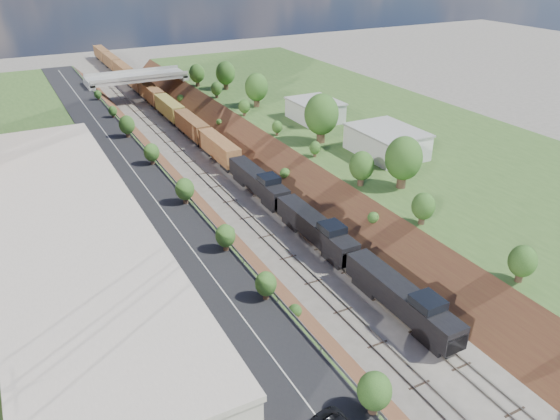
{
  "coord_description": "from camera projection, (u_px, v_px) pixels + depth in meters",
  "views": [
    {
      "loc": [
        -31.58,
        -15.37,
        36.79
      ],
      "look_at": [
        -2.71,
        39.73,
        6.0
      ],
      "focal_mm": 35.0,
      "sensor_mm": 36.0,
      "label": 1
    }
  ],
  "objects": [
    {
      "name": "platform_left",
      "position": [
        15.0,
        220.0,
        74.46
      ],
      "size": [
        44.0,
        180.0,
        5.0
      ],
      "primitive_type": "cube",
      "color": "#365824",
      "rests_on": "ground"
    },
    {
      "name": "platform_right",
      "position": [
        399.0,
        145.0,
        101.91
      ],
      "size": [
        44.0,
        180.0,
        5.0
      ],
      "primitive_type": "cube",
      "color": "#365824",
      "rests_on": "ground"
    },
    {
      "name": "embankment_left",
      "position": [
        172.0,
        204.0,
        84.71
      ],
      "size": [
        10.0,
        180.0,
        10.0
      ],
      "primitive_type": "cube",
      "rotation": [
        0.0,
        0.79,
        0.0
      ],
      "color": "brown",
      "rests_on": "ground"
    },
    {
      "name": "embankment_right",
      "position": [
        296.0,
        179.0,
        93.86
      ],
      "size": [
        10.0,
        180.0,
        10.0
      ],
      "primitive_type": "cube",
      "rotation": [
        0.0,
        0.79,
        0.0
      ],
      "color": "brown",
      "rests_on": "ground"
    },
    {
      "name": "rail_left_track",
      "position": [
        223.0,
        193.0,
        88.17
      ],
      "size": [
        1.58,
        180.0,
        0.18
      ],
      "primitive_type": "cube",
      "color": "gray",
      "rests_on": "ground"
    },
    {
      "name": "rail_right_track",
      "position": [
        252.0,
        187.0,
        90.33
      ],
      "size": [
        1.58,
        180.0,
        0.18
      ],
      "primitive_type": "cube",
      "color": "gray",
      "rests_on": "ground"
    },
    {
      "name": "road",
      "position": [
        140.0,
        180.0,
        80.6
      ],
      "size": [
        8.0,
        180.0,
        0.1
      ],
      "primitive_type": "cube",
      "color": "black",
      "rests_on": "platform_left"
    },
    {
      "name": "guardrail",
      "position": [
        167.0,
        172.0,
        81.93
      ],
      "size": [
        0.1,
        171.0,
        0.7
      ],
      "color": "#99999E",
      "rests_on": "platform_left"
    },
    {
      "name": "commercial_building",
      "position": [
        72.0,
        245.0,
        56.41
      ],
      "size": [
        14.3,
        62.3,
        7.0
      ],
      "color": "brown",
      "rests_on": "platform_left"
    },
    {
      "name": "overpass",
      "position": [
        137.0,
        83.0,
        136.33
      ],
      "size": [
        24.5,
        8.3,
        7.4
      ],
      "color": "gray",
      "rests_on": "ground"
    },
    {
      "name": "white_building_near",
      "position": [
        386.0,
        142.0,
        89.61
      ],
      "size": [
        9.0,
        12.0,
        4.0
      ],
      "primitive_type": "cube",
      "color": "silver",
      "rests_on": "platform_right"
    },
    {
      "name": "white_building_far",
      "position": [
        315.0,
        111.0,
        106.95
      ],
      "size": [
        8.0,
        10.0,
        3.6
      ],
      "primitive_type": "cube",
      "color": "silver",
      "rests_on": "platform_right"
    },
    {
      "name": "tree_right_large",
      "position": [
        404.0,
        159.0,
        76.32
      ],
      "size": [
        5.25,
        5.25,
        7.61
      ],
      "color": "#473323",
      "rests_on": "platform_right"
    },
    {
      "name": "tree_left_crest",
      "position": [
        292.0,
        306.0,
        49.5
      ],
      "size": [
        2.45,
        2.45,
        3.55
      ],
      "color": "#473323",
      "rests_on": "platform_left"
    },
    {
      "name": "freight_train",
      "position": [
        170.0,
        108.0,
        124.08
      ],
      "size": [
        2.82,
        174.65,
        4.55
      ],
      "color": "black",
      "rests_on": "ground"
    }
  ]
}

